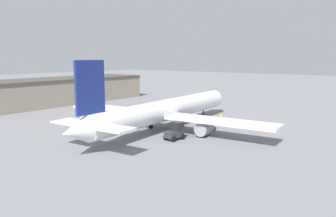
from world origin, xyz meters
TOP-DOWN VIEW (x-y plane):
  - ground_plane at (0.00, 0.00)m, footprint 400.00×400.00m
  - terminal_building at (-2.77, 42.91)m, footprint 70.06×14.04m
  - airplane at (-1.09, -0.08)m, footprint 44.26×39.47m
  - ground_crew_worker at (11.77, -4.05)m, footprint 0.36×0.36m
  - baggage_tug at (-5.69, -5.75)m, footprint 3.04×2.12m
  - belt_loader_truck at (2.38, -6.44)m, footprint 3.27×2.31m
  - safety_cone_near at (6.62, -14.62)m, footprint 0.36×0.36m

SIDE VIEW (x-z plane):
  - ground_plane at x=0.00m, z-range 0.00..0.00m
  - safety_cone_near at x=6.62m, z-range 0.00..0.55m
  - ground_crew_worker at x=11.77m, z-range 0.05..1.67m
  - belt_loader_truck at x=2.38m, z-range -0.09..2.34m
  - baggage_tug at x=-5.69m, z-range -0.13..2.49m
  - airplane at x=-1.09m, z-range -2.72..9.24m
  - terminal_building at x=-2.77m, z-range 0.01..6.76m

